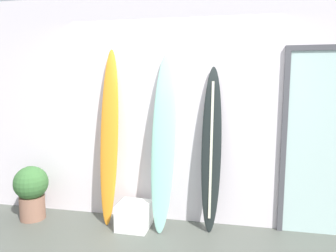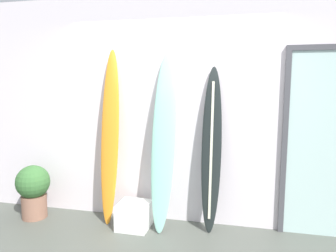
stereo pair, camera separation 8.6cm
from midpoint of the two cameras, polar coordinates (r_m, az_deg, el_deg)
The scene contains 7 objects.
wall_back at distance 3.98m, azimuth 1.56°, elevation 2.86°, with size 7.20×0.20×2.80m, color silver.
surfboard_sunset at distance 3.95m, azimuth -9.80°, elevation -2.24°, with size 0.24×0.34×2.15m.
surfboard_seafoam at distance 3.72m, azimuth -0.21°, elevation -3.13°, with size 0.30×0.44×2.10m.
surfboard_charcoal at distance 3.72m, azimuth 8.47°, elevation -4.65°, with size 0.24×0.27×1.93m.
display_block_left at distance 3.99m, azimuth -5.48°, elevation -15.71°, with size 0.38×0.38×0.31m.
glass_door at distance 3.96m, azimuth 28.18°, elevation -2.38°, with size 1.08×0.06×2.15m.
potted_plant at distance 4.49m, azimuth -22.57°, elevation -10.35°, with size 0.43×0.43×0.69m.
Camera 2 is at (0.84, -2.58, 1.75)m, focal length 33.88 mm.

